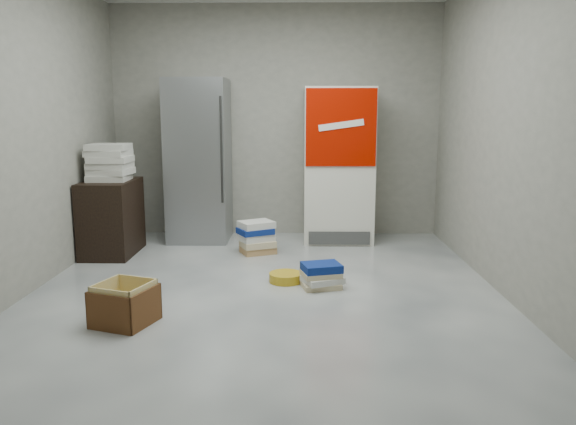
% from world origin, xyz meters
% --- Properties ---
extents(ground, '(5.00, 5.00, 0.00)m').
position_xyz_m(ground, '(0.00, 0.00, 0.00)').
color(ground, silver).
rests_on(ground, ground).
extents(room_shell, '(4.04, 5.04, 2.82)m').
position_xyz_m(room_shell, '(0.00, 0.00, 1.80)').
color(room_shell, gray).
rests_on(room_shell, ground).
extents(steel_fridge, '(0.70, 0.72, 1.90)m').
position_xyz_m(steel_fridge, '(-0.90, 2.13, 0.95)').
color(steel_fridge, '#9D9FA4').
rests_on(steel_fridge, ground).
extents(coke_cooler, '(0.80, 0.73, 1.80)m').
position_xyz_m(coke_cooler, '(0.75, 2.12, 0.90)').
color(coke_cooler, silver).
rests_on(coke_cooler, ground).
extents(wood_shelf, '(0.50, 0.80, 0.80)m').
position_xyz_m(wood_shelf, '(-1.73, 1.40, 0.40)').
color(wood_shelf, black).
rests_on(wood_shelf, ground).
extents(supply_box_stack, '(0.44, 0.43, 0.39)m').
position_xyz_m(supply_box_stack, '(-1.72, 1.41, 0.99)').
color(supply_box_stack, silver).
rests_on(supply_box_stack, wood_shelf).
extents(phonebook_stack_main, '(0.46, 0.42, 0.35)m').
position_xyz_m(phonebook_stack_main, '(-0.17, 1.46, 0.18)').
color(phonebook_stack_main, tan).
rests_on(phonebook_stack_main, ground).
extents(phonebook_stack_side, '(0.40, 0.36, 0.22)m').
position_xyz_m(phonebook_stack_side, '(0.49, 0.25, 0.11)').
color(phonebook_stack_side, '#C5B28A').
rests_on(phonebook_stack_side, ground).
extents(cardboard_box, '(0.48, 0.48, 0.31)m').
position_xyz_m(cardboard_box, '(-0.98, -0.63, 0.13)').
color(cardboard_box, gold).
rests_on(cardboard_box, ground).
extents(bucket_lid, '(0.36, 0.36, 0.08)m').
position_xyz_m(bucket_lid, '(0.17, 0.41, 0.04)').
color(bucket_lid, gold).
rests_on(bucket_lid, ground).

